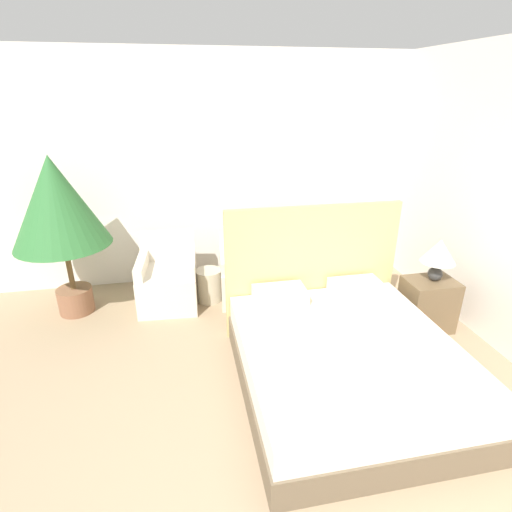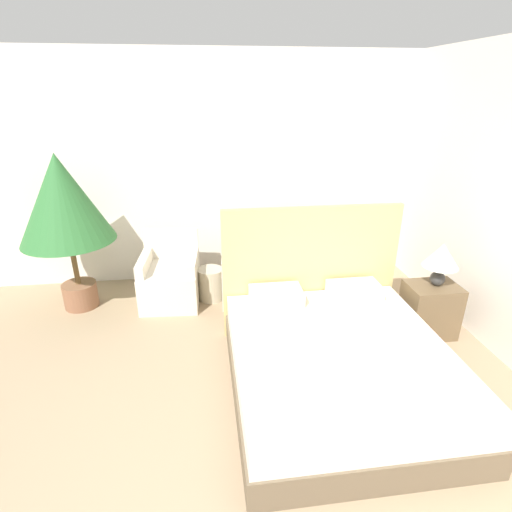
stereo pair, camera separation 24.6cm
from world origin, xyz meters
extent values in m
cube|color=silver|center=(0.00, 3.77, 1.45)|extent=(10.00, 0.06, 2.90)
cube|color=brown|center=(0.73, 1.20, 0.13)|extent=(1.78, 1.95, 0.26)
cube|color=silver|center=(0.73, 1.20, 0.38)|extent=(1.75, 1.91, 0.24)
cube|color=tan|center=(0.73, 2.20, 0.70)|extent=(1.82, 0.06, 1.39)
cube|color=silver|center=(0.33, 1.97, 0.56)|extent=(0.51, 0.32, 0.14)
cube|color=silver|center=(1.13, 1.97, 0.56)|extent=(0.51, 0.32, 0.14)
cube|color=beige|center=(-0.78, 3.02, 0.23)|extent=(0.72, 0.76, 0.45)
cube|color=beige|center=(-0.76, 3.35, 0.65)|extent=(0.68, 0.10, 0.38)
cube|color=beige|center=(-1.07, 3.04, 0.53)|extent=(0.14, 0.65, 0.15)
cube|color=beige|center=(-0.49, 3.00, 0.53)|extent=(0.14, 0.65, 0.15)
cube|color=beige|center=(0.20, 3.02, 0.23)|extent=(0.73, 0.77, 0.45)
cube|color=beige|center=(0.22, 3.35, 0.65)|extent=(0.68, 0.12, 0.38)
cube|color=beige|center=(-0.09, 3.04, 0.53)|extent=(0.15, 0.65, 0.15)
cube|color=beige|center=(0.48, 3.00, 0.53)|extent=(0.15, 0.65, 0.15)
cylinder|color=brown|center=(-1.86, 3.06, 0.15)|extent=(0.39, 0.39, 0.30)
cylinder|color=brown|center=(-1.86, 3.06, 0.57)|extent=(0.06, 0.06, 0.55)
cone|color=#2D6B33|center=(-1.86, 3.06, 1.34)|extent=(1.02, 1.02, 0.98)
cube|color=brown|center=(1.98, 1.96, 0.29)|extent=(0.52, 0.39, 0.58)
sphere|color=#333333|center=(2.01, 1.96, 0.65)|extent=(0.15, 0.15, 0.15)
cylinder|color=#333333|center=(2.01, 1.96, 0.76)|extent=(0.02, 0.02, 0.06)
cone|color=silver|center=(2.01, 1.96, 0.91)|extent=(0.35, 0.35, 0.24)
cylinder|color=#B7AD93|center=(-0.29, 3.04, 0.20)|extent=(0.31, 0.31, 0.41)
camera|label=1|loc=(-0.56, -1.39, 2.45)|focal=28.00mm
camera|label=2|loc=(-0.32, -1.43, 2.45)|focal=28.00mm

